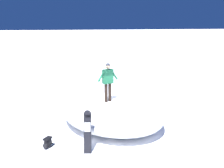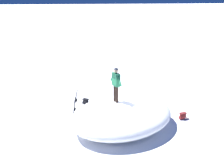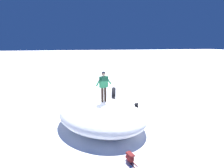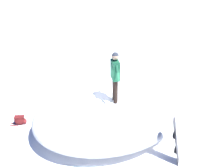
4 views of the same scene
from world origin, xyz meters
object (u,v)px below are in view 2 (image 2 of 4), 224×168
Objects in this scene: backpack_near at (183,116)px; backpack_far at (86,102)px; snowboarder_standing at (116,82)px; snowboard_primary_upright at (75,103)px.

backpack_near is 1.07× the size of backpack_far.
snowboarder_standing is 4.19m from backpack_near.
snowboard_primary_upright is 2.71× the size of backpack_far.
snowboard_primary_upright is 1.73m from backpack_far.
snowboard_primary_upright reaches higher than backpack_near.
backpack_near is at bearing 4.87° from snowboarder_standing.
snowboard_primary_upright is (-2.03, 1.09, -1.51)m from snowboarder_standing.
backpack_far is at bearing 155.57° from backpack_near.
snowboarder_standing is 2.92× the size of backpack_far.
snowboard_primary_upright is 5.71m from backpack_near.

